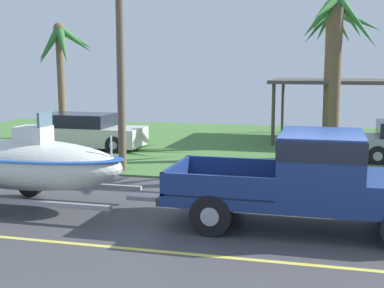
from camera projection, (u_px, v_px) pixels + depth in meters
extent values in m
cube|color=#424247|center=(329.00, 235.00, 10.28)|extent=(36.00, 8.00, 0.06)
cube|color=#477538|center=(329.00, 148.00, 20.81)|extent=(36.00, 14.00, 0.11)
cube|color=#DBCC4C|center=(329.00, 267.00, 8.55)|extent=(34.20, 0.12, 0.01)
cube|color=navy|center=(301.00, 197.00, 10.54)|extent=(5.25, 2.07, 0.22)
cube|color=navy|center=(321.00, 163.00, 10.34)|extent=(1.57, 2.07, 1.19)
cube|color=black|center=(322.00, 144.00, 10.29)|extent=(1.59, 2.09, 0.38)
cube|color=#112047|center=(226.00, 186.00, 10.89)|extent=(2.20, 2.07, 0.04)
cube|color=navy|center=(234.00, 168.00, 11.82)|extent=(2.20, 0.08, 0.45)
cube|color=navy|center=(216.00, 187.00, 9.91)|extent=(2.20, 0.08, 0.45)
cube|color=navy|center=(177.00, 174.00, 11.13)|extent=(0.08, 2.07, 0.45)
cube|color=#333338|center=(172.00, 192.00, 11.21)|extent=(0.12, 1.86, 0.16)
sphere|color=#B2B2B7|center=(167.00, 189.00, 11.23)|extent=(0.10, 0.10, 0.10)
cylinder|color=black|center=(229.00, 193.00, 11.86)|extent=(0.80, 0.28, 0.80)
cylinder|color=#9E9EA3|center=(229.00, 193.00, 11.86)|extent=(0.36, 0.29, 0.36)
cylinder|color=black|center=(211.00, 215.00, 10.09)|extent=(0.80, 0.28, 0.80)
cylinder|color=#9E9EA3|center=(211.00, 215.00, 10.09)|extent=(0.36, 0.29, 0.36)
cube|color=gray|center=(147.00, 199.00, 11.38)|extent=(0.90, 0.10, 0.08)
cube|color=gray|center=(47.00, 183.00, 12.96)|extent=(4.91, 0.12, 0.10)
cube|color=gray|center=(3.00, 201.00, 11.23)|extent=(4.91, 0.12, 0.10)
cylinder|color=black|center=(30.00, 183.00, 13.14)|extent=(0.64, 0.22, 0.64)
cylinder|color=#9E9EA3|center=(30.00, 183.00, 13.14)|extent=(0.29, 0.23, 0.29)
ellipsoid|color=silver|center=(25.00, 164.00, 12.00)|extent=(4.68, 1.65, 1.14)
ellipsoid|color=#1E4CA5|center=(25.00, 156.00, 11.97)|extent=(4.78, 1.69, 0.12)
cube|color=silver|center=(34.00, 141.00, 11.86)|extent=(0.70, 0.60, 0.65)
cube|color=slate|center=(45.00, 120.00, 11.72)|extent=(0.06, 0.56, 0.36)
cylinder|color=silver|center=(111.00, 147.00, 11.41)|extent=(0.04, 0.04, 0.50)
cylinder|color=black|center=(373.00, 148.00, 18.74)|extent=(0.66, 0.22, 0.66)
cylinder|color=#9E9EA3|center=(373.00, 148.00, 18.74)|extent=(0.30, 0.23, 0.30)
cylinder|color=black|center=(377.00, 156.00, 17.10)|extent=(0.66, 0.22, 0.66)
cylinder|color=#9E9EA3|center=(377.00, 156.00, 17.10)|extent=(0.30, 0.23, 0.30)
cube|color=beige|center=(84.00, 135.00, 20.55)|extent=(4.67, 1.78, 0.70)
cube|color=black|center=(78.00, 120.00, 20.52)|extent=(2.62, 1.64, 0.50)
cylinder|color=black|center=(130.00, 139.00, 20.96)|extent=(0.66, 0.22, 0.66)
cylinder|color=#9E9EA3|center=(130.00, 139.00, 20.96)|extent=(0.30, 0.23, 0.30)
cylinder|color=black|center=(114.00, 145.00, 19.42)|extent=(0.66, 0.22, 0.66)
cylinder|color=#9E9EA3|center=(114.00, 145.00, 19.42)|extent=(0.30, 0.23, 0.30)
cylinder|color=black|center=(58.00, 137.00, 21.74)|extent=(0.66, 0.22, 0.66)
cylinder|color=#9E9EA3|center=(58.00, 137.00, 21.74)|extent=(0.30, 0.23, 0.30)
cylinder|color=black|center=(37.00, 142.00, 20.21)|extent=(0.66, 0.22, 0.66)
cylinder|color=#9E9EA3|center=(37.00, 142.00, 20.21)|extent=(0.30, 0.23, 0.30)
cylinder|color=#4C4238|center=(283.00, 107.00, 25.21)|extent=(0.14, 0.14, 2.50)
cylinder|color=#4C4238|center=(273.00, 116.00, 20.98)|extent=(0.14, 0.14, 2.50)
cube|color=#4C4742|center=(361.00, 81.00, 22.06)|extent=(7.32, 4.92, 0.14)
cylinder|color=brown|center=(335.00, 80.00, 17.98)|extent=(0.40, 0.54, 5.50)
cone|color=#387A38|center=(358.00, 22.00, 17.62)|extent=(1.61, 0.54, 1.89)
cone|color=#387A38|center=(350.00, 18.00, 18.22)|extent=(1.31, 1.77, 1.57)
cone|color=#387A38|center=(330.00, 12.00, 18.36)|extent=(0.94, 1.70, 1.19)
cone|color=#387A38|center=(321.00, 17.00, 17.82)|extent=(1.44, 0.46, 1.58)
cone|color=#387A38|center=(326.00, 7.00, 17.17)|extent=(1.18, 1.55, 1.14)
cone|color=#387A38|center=(349.00, 9.00, 17.05)|extent=(1.00, 1.35, 1.17)
cylinder|color=brown|center=(61.00, 84.00, 23.22)|extent=(0.32, 0.43, 4.82)
cone|color=#2D6B2D|center=(76.00, 40.00, 22.80)|extent=(1.71, 0.44, 1.32)
cone|color=#2D6B2D|center=(76.00, 39.00, 23.36)|extent=(1.38, 1.53, 1.16)
cone|color=#2D6B2D|center=(60.00, 42.00, 23.48)|extent=(0.98, 1.39, 1.37)
cone|color=#2D6B2D|center=(49.00, 45.00, 23.10)|extent=(1.35, 0.40, 1.62)
cone|color=#2D6B2D|center=(49.00, 46.00, 22.54)|extent=(0.89, 1.47, 1.78)
cone|color=#2D6B2D|center=(63.00, 45.00, 22.40)|extent=(1.38, 1.52, 1.76)
sphere|color=brown|center=(59.00, 28.00, 22.87)|extent=(0.52, 0.52, 0.52)
cylinder|color=brown|center=(330.00, 80.00, 20.48)|extent=(0.43, 0.78, 5.39)
cone|color=#2D6B2D|center=(357.00, 20.00, 19.88)|extent=(1.97, 0.46, 1.17)
cone|color=#2D6B2D|center=(341.00, 26.00, 20.55)|extent=(1.16, 1.36, 1.48)
cone|color=#2D6B2D|center=(324.00, 26.00, 20.98)|extent=(0.94, 1.81, 1.41)
cone|color=#2D6B2D|center=(318.00, 26.00, 20.29)|extent=(1.23, 0.35, 1.46)
cone|color=#2D6B2D|center=(323.00, 18.00, 19.68)|extent=(0.97, 1.42, 1.06)
cone|color=#2D6B2D|center=(344.00, 17.00, 19.42)|extent=(1.16, 1.59, 1.04)
sphere|color=brown|center=(332.00, 8.00, 20.09)|extent=(0.69, 0.69, 0.69)
cylinder|color=brown|center=(120.00, 52.00, 15.69)|extent=(0.24, 0.24, 7.24)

